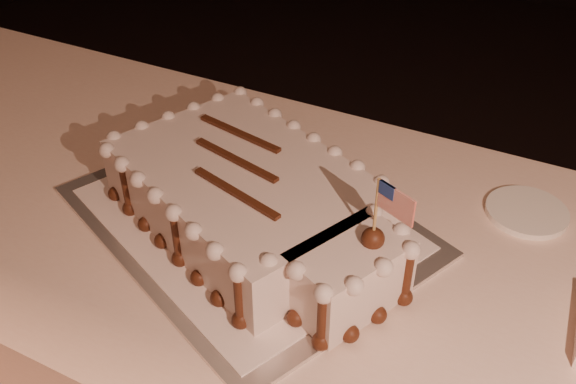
% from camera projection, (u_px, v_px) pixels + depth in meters
% --- Properties ---
extents(cake_board, '(0.71, 0.63, 0.01)m').
position_uv_depth(cake_board, '(246.00, 220.00, 1.09)').
color(cake_board, silver).
rests_on(cake_board, banquet_table).
extents(doily, '(0.63, 0.57, 0.00)m').
position_uv_depth(doily, '(246.00, 218.00, 1.09)').
color(doily, white).
rests_on(doily, cake_board).
extents(sheet_cake, '(0.57, 0.45, 0.22)m').
position_uv_depth(sheet_cake, '(256.00, 202.00, 1.04)').
color(sheet_cake, silver).
rests_on(sheet_cake, doily).
extents(side_plate, '(0.14, 0.14, 0.01)m').
position_uv_depth(side_plate, '(527.00, 212.00, 1.11)').
color(side_plate, white).
rests_on(side_plate, banquet_table).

